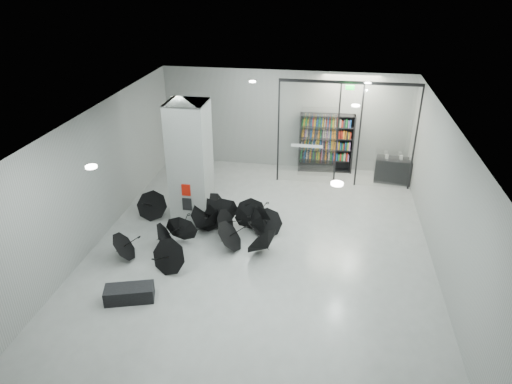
% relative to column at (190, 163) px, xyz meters
% --- Properties ---
extents(room, '(14.00, 14.02, 4.01)m').
position_rel_column_xyz_m(room, '(2.50, -2.00, 0.84)').
color(room, gray).
rests_on(room, ground).
extents(column, '(1.20, 1.20, 4.00)m').
position_rel_column_xyz_m(column, '(0.00, 0.00, 0.00)').
color(column, slate).
rests_on(column, ground).
extents(fire_cabinet, '(0.28, 0.04, 0.38)m').
position_rel_column_xyz_m(fire_cabinet, '(0.00, -0.62, -0.65)').
color(fire_cabinet, '#A50A07').
rests_on(fire_cabinet, column).
extents(info_panel, '(0.30, 0.03, 0.42)m').
position_rel_column_xyz_m(info_panel, '(0.00, -0.62, -1.15)').
color(info_panel, black).
rests_on(info_panel, column).
extents(exit_sign, '(0.30, 0.06, 0.15)m').
position_rel_column_xyz_m(exit_sign, '(4.90, 3.30, 1.82)').
color(exit_sign, '#0CE533').
rests_on(exit_sign, room).
extents(glass_partition, '(5.06, 0.08, 4.00)m').
position_rel_column_xyz_m(glass_partition, '(4.89, 3.50, 0.18)').
color(glass_partition, silver).
rests_on(glass_partition, ground).
extents(bench, '(1.32, 0.86, 0.39)m').
position_rel_column_xyz_m(bench, '(-0.43, -4.35, -1.80)').
color(bench, black).
rests_on(bench, ground).
extents(bookshelf, '(2.19, 0.59, 2.38)m').
position_rel_column_xyz_m(bookshelf, '(4.20, 4.75, -0.81)').
color(bookshelf, black).
rests_on(bookshelf, ground).
extents(shop_counter, '(1.68, 0.86, 0.97)m').
position_rel_column_xyz_m(shop_counter, '(6.98, 4.05, -1.52)').
color(shop_counter, black).
rests_on(shop_counter, ground).
extents(umbrella_cluster, '(5.45, 4.17, 1.31)m').
position_rel_column_xyz_m(umbrella_cluster, '(1.00, -0.99, -1.69)').
color(umbrella_cluster, black).
rests_on(umbrella_cluster, ground).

